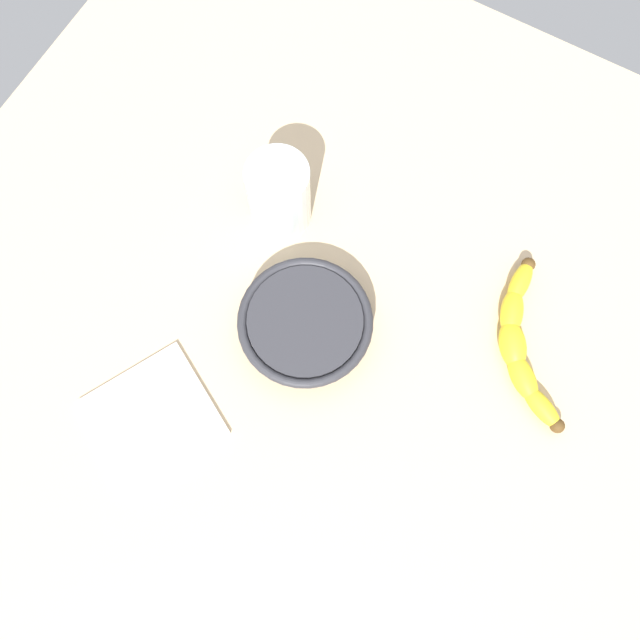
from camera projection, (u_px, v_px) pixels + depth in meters
wooden_tabletop at (339, 390)px, 84.62cm from camera, size 120.00×120.00×3.00cm
banana at (521, 344)px, 83.11cm from camera, size 18.98×13.72×3.25cm
smoothie_glass at (279, 195)px, 84.67cm from camera, size 7.82×7.82×11.02cm
ceramic_bowl at (305, 325)px, 82.55cm from camera, size 16.31×16.31×4.77cm
folded_napkin at (154, 417)px, 81.85cm from camera, size 18.29×18.13×0.60cm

